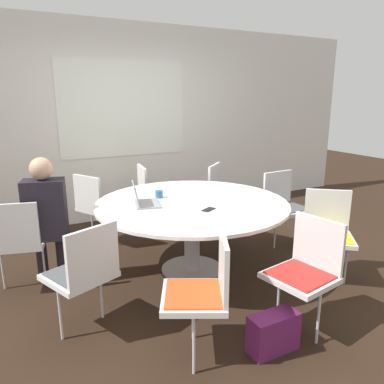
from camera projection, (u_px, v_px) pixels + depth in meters
The scene contains 17 objects.
ground_plane at pixel (192, 270), 3.84m from camera, with size 16.00×16.00×0.00m, color black.
wall_back at pixel (124, 123), 5.24m from camera, with size 8.00×0.07×2.70m.
conference_table at pixel (192, 212), 3.68m from camera, with size 1.88×1.88×0.72m.
chair_0 at pixel (18, 237), 3.31m from camera, with size 0.53×0.52×0.86m.
chair_1 at pixel (84, 269), 2.71m from camera, with size 0.57×0.55×0.86m.
chair_2 at pixel (204, 287), 2.46m from camera, with size 0.58×0.58×0.86m.
chair_3 at pixel (306, 266), 2.75m from camera, with size 0.49×0.50×0.86m.
chair_4 at pixel (328, 228), 3.53m from camera, with size 0.61×0.60×0.86m.
chair_5 at pixel (284, 202), 4.40m from camera, with size 0.46×0.44×0.86m.
chair_6 at pixel (223, 191), 4.90m from camera, with size 0.61×0.61×0.86m.
chair_7 at pixel (152, 192), 4.86m from camera, with size 0.47×0.49×0.86m.
chair_8 at pixel (97, 203), 4.36m from camera, with size 0.58×0.59×0.86m.
person_0 at pixel (46, 212), 3.39m from camera, with size 0.41×0.32×1.21m.
laptop at pixel (143, 200), 3.54m from camera, with size 0.33×0.37×0.21m.
coffee_cup at pixel (159, 194), 3.79m from camera, with size 0.08×0.08×0.08m.
cell_phone at pixel (209, 209), 3.40m from camera, with size 0.16×0.13×0.01m.
handbag at pixel (273, 333), 2.59m from camera, with size 0.36×0.16×0.28m.
Camera 1 is at (-1.64, -3.11, 1.74)m, focal length 35.00 mm.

